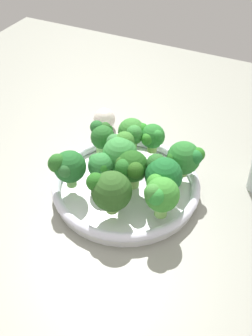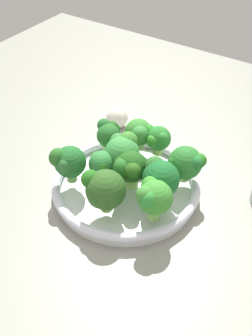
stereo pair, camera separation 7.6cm
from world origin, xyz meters
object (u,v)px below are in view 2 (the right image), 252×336
Objects in this scene: broccoli_floret_0 at (104,188)px; garlic_bulb at (117,118)px; broccoli_floret_4 at (186,163)px; broccoli_floret_10 at (139,133)px; broccoli_floret_5 at (130,168)px; broccoli_floret_7 at (109,134)px; bowl at (126,186)px; broccoli_floret_9 at (153,197)px; broccoli_floret_3 at (102,164)px; broccoli_floret_1 at (160,178)px; broccoli_floret_6 at (158,139)px; broccoli_floret_2 at (123,151)px; broccoli_floret_8 at (67,161)px.

broccoli_floret_0 is 28.87cm from garlic_bulb.
broccoli_floret_4 is 12.43cm from broccoli_floret_10.
broccoli_floret_5 is 1.16× the size of broccoli_floret_7.
bowl is 11.85cm from broccoli_floret_9.
broccoli_floret_9 reaches higher than broccoli_floret_3.
broccoli_floret_10 is (3.17, -9.49, 5.21)cm from bowl.
broccoli_floret_1 is at bearing -175.28° from broccoli_floret_5.
broccoli_floret_6 is 0.94× the size of broccoli_floret_10.
broccoli_floret_5 reaches higher than broccoli_floret_7.
broccoli_floret_2 reaches higher than broccoli_floret_4.
broccoli_floret_1 is 1.04× the size of broccoli_floret_8.
garlic_bulb is (22.15, -21.93, -5.36)cm from broccoli_floret_9.
broccoli_floret_8 reaches higher than broccoli_floret_7.
broccoli_floret_0 reaches higher than bowl.
broccoli_floret_3 is 0.88× the size of broccoli_floret_10.
broccoli_floret_2 is 5.34cm from broccoli_floret_5.
broccoli_floret_3 reaches higher than bowl.
garlic_bulb is at bearing -51.09° from bowl.
broccoli_floret_2 is at bearing 127.98° from garlic_bulb.
bowl is 9.37cm from broccoli_floret_1.
broccoli_floret_5 is at bearing 137.26° from broccoli_floret_2.
broccoli_floret_6 is (6.49, -10.53, -0.94)cm from broccoli_floret_1.
broccoli_floret_4 is 11.29cm from broccoli_floret_9.
broccoli_floret_1 reaches higher than garlic_bulb.
bowl is at bearing -156.96° from broccoli_floret_3.
bowl is at bearing 128.91° from garlic_bulb.
broccoli_floret_4 reaches higher than broccoli_floret_10.
broccoli_floret_4 is (-7.91, -13.84, -0.53)cm from broccoli_floret_0.
broccoli_floret_0 is 6.77cm from broccoli_floret_5.
broccoli_floret_3 is at bearing 69.44° from broccoli_floret_2.
broccoli_floret_2 is at bearing -72.10° from broccoli_floret_0.
broccoli_floret_6 is 0.81× the size of broccoli_floret_8.
broccoli_floret_10 is (10.36, -10.03, -0.77)cm from broccoli_floret_1.
broccoli_floret_2 is (3.35, -10.36, -0.48)cm from broccoli_floret_0.
broccoli_floret_3 is 1.16× the size of garlic_bulb.
garlic_bulb is (5.54, -10.75, -4.24)cm from broccoli_floret_7.
broccoli_floret_3 is 15.10cm from broccoli_floret_4.
broccoli_floret_6 is 16.28cm from garlic_bulb.
broccoli_floret_2 is 11.78cm from broccoli_floret_4.
broccoli_floret_8 is at bearing 41.33° from broccoli_floret_3.
broccoli_floret_5 reaches higher than broccoli_floret_6.
broccoli_floret_7 is 12.82cm from garlic_bulb.
broccoli_floret_6 is 0.96× the size of broccoli_floret_7.
broccoli_floret_9 is 18.86cm from broccoli_floret_10.
garlic_bulb is at bearing -25.55° from broccoli_floret_4.
broccoli_floret_1 reaches higher than broccoli_floret_10.
broccoli_floret_1 is 1.07× the size of broccoli_floret_5.
broccoli_floret_8 is (17.44, 11.82, 0.52)cm from broccoli_floret_4.
broccoli_floret_4 is at bearing 154.17° from broccoli_floret_6.
broccoli_floret_7 is (8.84, -13.75, -0.89)cm from broccoli_floret_0.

